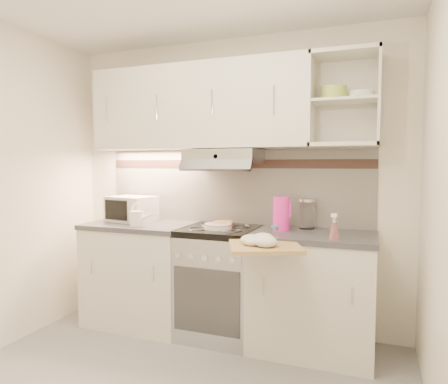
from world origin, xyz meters
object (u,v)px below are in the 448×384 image
object	(u,v)px
watering_can	(137,218)
cutting_board	(265,247)
microwave	(132,209)
electric_range	(220,282)
spray_bottle	(334,229)
pink_pitcher	(282,213)
plate_stack	(218,226)
glass_jar	(307,214)

from	to	relation	value
watering_can	cutting_board	distance (m)	1.23
microwave	cutting_board	xyz separation A→B (m)	(1.39, -0.54, -0.14)
electric_range	cutting_board	xyz separation A→B (m)	(0.50, -0.47, 0.42)
watering_can	spray_bottle	world-z (taller)	same
pink_pitcher	spray_bottle	distance (m)	0.51
watering_can	plate_stack	distance (m)	0.69
electric_range	pink_pitcher	xyz separation A→B (m)	(0.50, 0.05, 0.58)
microwave	cutting_board	bearing A→B (deg)	-11.29
pink_pitcher	glass_jar	distance (m)	0.23
pink_pitcher	cutting_board	size ratio (longest dim) A/B	0.58
electric_range	plate_stack	distance (m)	0.47
cutting_board	pink_pitcher	bearing A→B (deg)	68.02
microwave	spray_bottle	xyz separation A→B (m)	(1.81, -0.29, -0.04)
cutting_board	plate_stack	bearing A→B (deg)	117.69
plate_stack	pink_pitcher	xyz separation A→B (m)	(0.49, 0.11, 0.11)
cutting_board	microwave	bearing A→B (deg)	136.40
microwave	plate_stack	xyz separation A→B (m)	(0.89, -0.12, -0.09)
electric_range	pink_pitcher	size ratio (longest dim) A/B	3.37
watering_can	glass_jar	world-z (taller)	glass_jar
spray_bottle	cutting_board	size ratio (longest dim) A/B	0.43
watering_can	pink_pitcher	distance (m)	1.20
microwave	glass_jar	bearing A→B (deg)	14.70
glass_jar	cutting_board	bearing A→B (deg)	-104.22
glass_jar	cutting_board	size ratio (longest dim) A/B	0.52
spray_bottle	microwave	bearing A→B (deg)	175.25
microwave	pink_pitcher	bearing A→B (deg)	9.22
spray_bottle	cutting_board	distance (m)	0.50
microwave	spray_bottle	bearing A→B (deg)	0.92
electric_range	spray_bottle	distance (m)	1.08
pink_pitcher	spray_bottle	xyz separation A→B (m)	(0.42, -0.27, -0.06)
pink_pitcher	cutting_board	distance (m)	0.55
microwave	watering_can	distance (m)	0.31
watering_can	cutting_board	size ratio (longest dim) A/B	0.50
plate_stack	cutting_board	world-z (taller)	plate_stack
electric_range	plate_stack	size ratio (longest dim) A/B	4.05
electric_range	cutting_board	size ratio (longest dim) A/B	1.96
microwave	plate_stack	world-z (taller)	microwave
plate_stack	pink_pitcher	size ratio (longest dim) A/B	0.83
pink_pitcher	microwave	bearing A→B (deg)	175.58
watering_can	pink_pitcher	size ratio (longest dim) A/B	0.86
glass_jar	spray_bottle	bearing A→B (deg)	-58.95
pink_pitcher	watering_can	bearing A→B (deg)	-173.52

